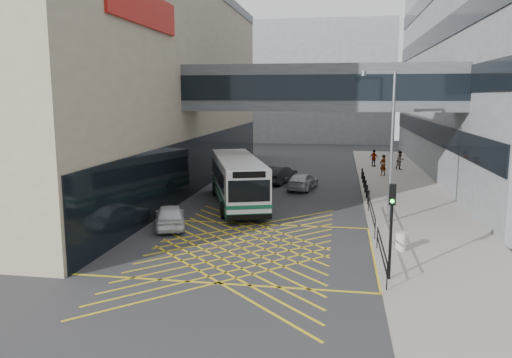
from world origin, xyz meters
The scene contains 18 objects.
ground centered at (0.00, 0.00, 0.00)m, with size 120.00×120.00×0.00m, color #333335.
building_whsmith centered at (-17.98, 16.00, 8.00)m, with size 24.17×42.00×16.00m.
building_far centered at (-2.00, 60.00, 9.00)m, with size 28.00×16.00×18.00m, color gray.
skybridge centered at (3.00, 12.00, 7.50)m, with size 20.00×4.10×3.00m.
pavement centered at (9.00, 15.00, 0.08)m, with size 6.00×54.00×0.16m, color gray.
box_junction centered at (0.00, 0.00, 0.00)m, with size 12.00×9.00×0.01m.
bus centered at (-2.13, 9.27, 1.65)m, with size 5.86×11.21×3.08m.
car_white centered at (-4.48, 2.93, 0.66)m, with size 1.69×4.13×1.31m, color silver.
car_dark centered at (-0.39, 17.72, 0.71)m, with size 1.76×4.51×1.41m, color black.
car_silver centered at (1.63, 15.32, 0.66)m, with size 1.79×4.23×1.32m, color #9A9BA2.
traffic_light centered at (6.32, -3.45, 2.54)m, with size 0.27×0.43×3.66m.
street_lamp centered at (6.92, 5.54, 4.79)m, with size 1.85×0.33×8.12m.
litter_bin centered at (7.16, 0.35, 0.57)m, with size 0.48×0.48×0.83m, color #ADA89E.
kerb_railings centered at (6.15, 1.78, 0.88)m, with size 0.05×12.54×1.00m.
bollards centered at (6.25, 15.00, 0.61)m, with size 0.14×10.14×0.90m.
pedestrian_a centered at (8.09, 22.16, 1.07)m, with size 0.72×0.52×1.81m, color gray.
pedestrian_b centered at (9.96, 26.03, 1.03)m, with size 0.85×0.50×1.74m, color gray.
pedestrian_c centered at (7.68, 27.81, 0.98)m, with size 0.97×0.47×1.65m, color gray.
Camera 1 is at (4.39, -21.86, 6.95)m, focal length 35.00 mm.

